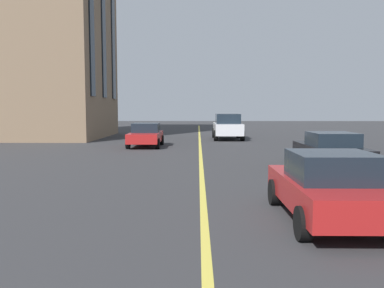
% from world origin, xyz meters
% --- Properties ---
extents(lane_centre_line, '(80.00, 0.16, 0.01)m').
position_xyz_m(lane_centre_line, '(20.00, 0.00, 0.00)').
color(lane_centre_line, '#D8C64C').
rests_on(lane_centre_line, ground_plane).
extents(car_red_trailing, '(3.90, 1.89, 1.40)m').
position_xyz_m(car_red_trailing, '(29.67, 3.23, 0.70)').
color(car_red_trailing, '#B21E1E').
rests_on(car_red_trailing, ground_plane).
extents(car_black_near, '(4.40, 1.95, 1.37)m').
position_xyz_m(car_black_near, '(21.15, -4.90, 0.70)').
color(car_black_near, black).
rests_on(car_black_near, ground_plane).
extents(car_white_oncoming, '(4.70, 2.14, 1.88)m').
position_xyz_m(car_white_oncoming, '(35.53, -2.06, 0.97)').
color(car_white_oncoming, silver).
rests_on(car_white_oncoming, ground_plane).
extents(car_red_mid, '(3.90, 1.89, 1.40)m').
position_xyz_m(car_red_mid, '(13.94, -2.51, 0.70)').
color(car_red_mid, '#B21E1E').
rests_on(car_red_mid, ground_plane).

